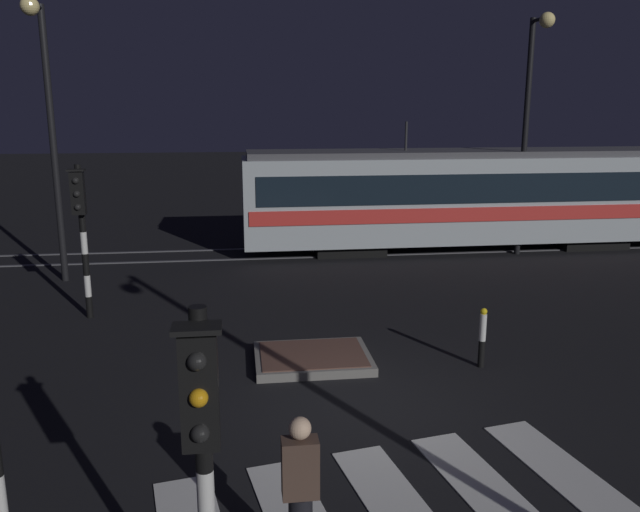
# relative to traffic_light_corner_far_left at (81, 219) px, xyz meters

# --- Properties ---
(ground_plane) EXTENTS (120.00, 120.00, 0.00)m
(ground_plane) POSITION_rel_traffic_light_corner_far_left_xyz_m (5.23, -4.97, -2.25)
(ground_plane) COLOR black
(rail_near) EXTENTS (80.00, 0.12, 0.03)m
(rail_near) POSITION_rel_traffic_light_corner_far_left_xyz_m (5.23, 5.29, -2.24)
(rail_near) COLOR #59595E
(rail_near) RESTS_ON ground
(rail_far) EXTENTS (80.00, 0.12, 0.03)m
(rail_far) POSITION_rel_traffic_light_corner_far_left_xyz_m (5.23, 6.73, -2.24)
(rail_far) COLOR #59595E
(rail_far) RESTS_ON ground
(traffic_island) EXTENTS (2.11, 1.62, 0.18)m
(traffic_island) POSITION_rel_traffic_light_corner_far_left_xyz_m (4.64, -3.15, -2.16)
(traffic_island) COLOR slate
(traffic_island) RESTS_ON ground
(traffic_light_corner_far_left) EXTENTS (0.36, 0.42, 3.41)m
(traffic_light_corner_far_left) POSITION_rel_traffic_light_corner_far_left_xyz_m (0.00, 0.00, 0.00)
(traffic_light_corner_far_left) COLOR black
(traffic_light_corner_far_left) RESTS_ON ground
(traffic_light_kerb_mid_left) EXTENTS (0.36, 0.42, 3.14)m
(traffic_light_kerb_mid_left) POSITION_rel_traffic_light_corner_far_left_xyz_m (3.03, -9.62, -0.18)
(traffic_light_kerb_mid_left) COLOR black
(traffic_light_kerb_mid_left) RESTS_ON ground
(street_lamp_trackside_right) EXTENTS (0.44, 1.21, 7.22)m
(street_lamp_trackside_right) POSITION_rel_traffic_light_corner_far_left_xyz_m (12.19, 4.73, 2.32)
(street_lamp_trackside_right) COLOR black
(street_lamp_trackside_right) RESTS_ON ground
(street_lamp_trackside_left) EXTENTS (0.44, 1.21, 7.12)m
(street_lamp_trackside_left) POSITION_rel_traffic_light_corner_far_left_xyz_m (-1.35, 3.19, 2.27)
(street_lamp_trackside_left) COLOR black
(street_lamp_trackside_left) RESTS_ON ground
(tram) EXTENTS (15.01, 2.58, 4.15)m
(tram) POSITION_rel_traffic_light_corner_far_left_xyz_m (10.94, 6.01, -0.51)
(tram) COLOR #B2BCC1
(tram) RESTS_ON ground
(pedestrian_waiting_at_kerb) EXTENTS (0.36, 0.24, 1.71)m
(pedestrian_waiting_at_kerb) POSITION_rel_traffic_light_corner_far_left_xyz_m (3.88, -8.58, -1.37)
(pedestrian_waiting_at_kerb) COLOR black
(pedestrian_waiting_at_kerb) RESTS_ON ground
(bollard_island_edge) EXTENTS (0.12, 0.12, 1.11)m
(bollard_island_edge) POSITION_rel_traffic_light_corner_far_left_xyz_m (7.64, -3.73, -1.69)
(bollard_island_edge) COLOR black
(bollard_island_edge) RESTS_ON ground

